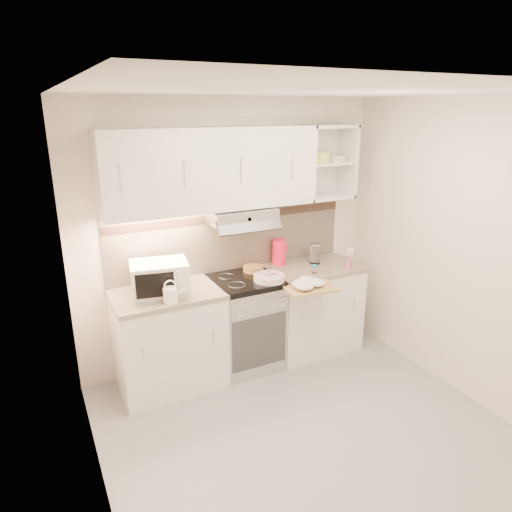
{
  "coord_description": "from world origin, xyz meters",
  "views": [
    {
      "loc": [
        -1.7,
        -2.46,
        2.4
      ],
      "look_at": [
        0.04,
        0.95,
        1.15
      ],
      "focal_mm": 32.0,
      "sensor_mm": 36.0,
      "label": 1
    }
  ],
  "objects_px": {
    "pink_pitcher": "(279,252)",
    "cutting_board": "(307,286)",
    "glass_jar": "(315,253)",
    "microwave": "(160,277)",
    "plate_stack": "(269,278)",
    "spray_bottle": "(348,260)",
    "electric_range": "(246,322)",
    "watering_can": "(171,294)"
  },
  "relations": [
    {
      "from": "pink_pitcher",
      "to": "cutting_board",
      "type": "height_order",
      "value": "pink_pitcher"
    },
    {
      "from": "cutting_board",
      "to": "glass_jar",
      "type": "bearing_deg",
      "value": 57.08
    },
    {
      "from": "glass_jar",
      "to": "microwave",
      "type": "bearing_deg",
      "value": -178.75
    },
    {
      "from": "plate_stack",
      "to": "glass_jar",
      "type": "bearing_deg",
      "value": 18.24
    },
    {
      "from": "microwave",
      "to": "plate_stack",
      "type": "bearing_deg",
      "value": -0.2
    },
    {
      "from": "spray_bottle",
      "to": "glass_jar",
      "type": "bearing_deg",
      "value": 130.28
    },
    {
      "from": "electric_range",
      "to": "microwave",
      "type": "xyz_separation_m",
      "value": [
        -0.79,
        0.03,
        0.58
      ]
    },
    {
      "from": "spray_bottle",
      "to": "pink_pitcher",
      "type": "bearing_deg",
      "value": 146.95
    },
    {
      "from": "pink_pitcher",
      "to": "electric_range",
      "type": "bearing_deg",
      "value": -143.81
    },
    {
      "from": "pink_pitcher",
      "to": "glass_jar",
      "type": "bearing_deg",
      "value": -9.02
    },
    {
      "from": "plate_stack",
      "to": "pink_pitcher",
      "type": "bearing_deg",
      "value": 49.23
    },
    {
      "from": "watering_can",
      "to": "electric_range",
      "type": "bearing_deg",
      "value": 16.64
    },
    {
      "from": "watering_can",
      "to": "spray_bottle",
      "type": "height_order",
      "value": "spray_bottle"
    },
    {
      "from": "spray_bottle",
      "to": "cutting_board",
      "type": "distance_m",
      "value": 0.59
    },
    {
      "from": "electric_range",
      "to": "microwave",
      "type": "distance_m",
      "value": 0.98
    },
    {
      "from": "cutting_board",
      "to": "microwave",
      "type": "bearing_deg",
      "value": 170.15
    },
    {
      "from": "pink_pitcher",
      "to": "spray_bottle",
      "type": "height_order",
      "value": "pink_pitcher"
    },
    {
      "from": "microwave",
      "to": "cutting_board",
      "type": "relative_size",
      "value": 1.16
    },
    {
      "from": "microwave",
      "to": "watering_can",
      "type": "bearing_deg",
      "value": -74.48
    },
    {
      "from": "plate_stack",
      "to": "pink_pitcher",
      "type": "distance_m",
      "value": 0.47
    },
    {
      "from": "microwave",
      "to": "electric_range",
      "type": "bearing_deg",
      "value": 8.29
    },
    {
      "from": "watering_can",
      "to": "pink_pitcher",
      "type": "height_order",
      "value": "pink_pitcher"
    },
    {
      "from": "cutting_board",
      "to": "plate_stack",
      "type": "bearing_deg",
      "value": 150.43
    },
    {
      "from": "watering_can",
      "to": "cutting_board",
      "type": "xyz_separation_m",
      "value": [
        1.22,
        -0.14,
        -0.1
      ]
    },
    {
      "from": "electric_range",
      "to": "glass_jar",
      "type": "distance_m",
      "value": 0.98
    },
    {
      "from": "watering_can",
      "to": "glass_jar",
      "type": "relative_size",
      "value": 1.07
    },
    {
      "from": "glass_jar",
      "to": "plate_stack",
      "type": "bearing_deg",
      "value": -161.76
    },
    {
      "from": "microwave",
      "to": "cutting_board",
      "type": "bearing_deg",
      "value": -7.17
    },
    {
      "from": "plate_stack",
      "to": "cutting_board",
      "type": "height_order",
      "value": "plate_stack"
    },
    {
      "from": "glass_jar",
      "to": "pink_pitcher",
      "type": "bearing_deg",
      "value": 157.75
    },
    {
      "from": "watering_can",
      "to": "glass_jar",
      "type": "distance_m",
      "value": 1.6
    },
    {
      "from": "pink_pitcher",
      "to": "spray_bottle",
      "type": "relative_size",
      "value": 1.16
    },
    {
      "from": "glass_jar",
      "to": "cutting_board",
      "type": "relative_size",
      "value": 0.46
    },
    {
      "from": "glass_jar",
      "to": "spray_bottle",
      "type": "distance_m",
      "value": 0.35
    },
    {
      "from": "electric_range",
      "to": "spray_bottle",
      "type": "relative_size",
      "value": 4.0
    },
    {
      "from": "cutting_board",
      "to": "pink_pitcher",
      "type": "bearing_deg",
      "value": 95.33
    },
    {
      "from": "cutting_board",
      "to": "watering_can",
      "type": "bearing_deg",
      "value": -179.11
    },
    {
      "from": "electric_range",
      "to": "watering_can",
      "type": "relative_size",
      "value": 3.99
    },
    {
      "from": "electric_range",
      "to": "plate_stack",
      "type": "relative_size",
      "value": 3.17
    },
    {
      "from": "electric_range",
      "to": "cutting_board",
      "type": "xyz_separation_m",
      "value": [
        0.45,
        -0.36,
        0.42
      ]
    },
    {
      "from": "watering_can",
      "to": "glass_jar",
      "type": "height_order",
      "value": "glass_jar"
    },
    {
      "from": "electric_range",
      "to": "spray_bottle",
      "type": "distance_m",
      "value": 1.17
    }
  ]
}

